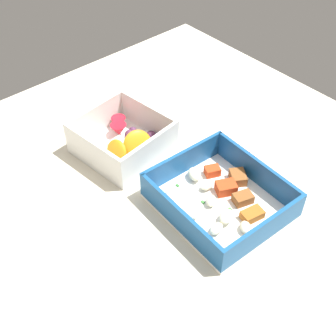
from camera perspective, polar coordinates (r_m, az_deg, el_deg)
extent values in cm
cube|color=beige|center=(75.65, 0.57, -2.14)|extent=(80.00, 80.00, 2.00)
cube|color=white|center=(71.32, 6.42, -4.67)|extent=(19.87, 17.74, 0.60)
cube|color=#19518C|center=(74.09, 1.76, 0.84)|extent=(1.49, 16.76, 4.57)
cube|color=#19518C|center=(65.69, 12.09, -7.86)|extent=(1.49, 16.76, 4.57)
cube|color=#19518C|center=(73.83, 11.18, -0.38)|extent=(17.81, 1.55, 4.57)
cube|color=#19518C|center=(65.69, 1.40, -6.48)|extent=(17.81, 1.55, 4.57)
ellipsoid|color=beige|center=(68.24, 2.88, -5.80)|extent=(3.01, 2.59, 1.27)
ellipsoid|color=beige|center=(70.59, 0.41, -3.43)|extent=(3.35, 3.17, 1.37)
ellipsoid|color=beige|center=(70.30, 5.49, -4.15)|extent=(2.65, 2.79, 1.14)
ellipsoid|color=beige|center=(66.81, 6.16, -7.62)|extent=(2.12, 2.67, 1.19)
ellipsoid|color=beige|center=(67.58, 9.77, -7.40)|extent=(2.79, 2.69, 1.15)
ellipsoid|color=beige|center=(64.65, 6.89, -10.08)|extent=(3.10, 2.70, 1.29)
ellipsoid|color=beige|center=(68.35, 7.62, -5.96)|extent=(3.09, 3.55, 1.48)
ellipsoid|color=beige|center=(73.84, 3.39, -0.77)|extent=(3.52, 3.09, 1.47)
ellipsoid|color=beige|center=(72.46, 4.89, -2.31)|extent=(1.96, 2.39, 1.04)
cube|color=#AD5B1E|center=(69.50, 10.62, -5.83)|extent=(2.71, 3.71, 1.33)
cube|color=brown|center=(74.36, 8.85, -1.18)|extent=(3.85, 3.65, 1.63)
cube|color=brown|center=(71.33, 9.47, -3.82)|extent=(2.93, 3.49, 1.52)
cube|color=red|center=(75.00, 5.64, -0.38)|extent=(2.68, 2.99, 1.47)
cube|color=red|center=(72.34, 7.36, -2.50)|extent=(3.57, 3.89, 1.77)
cube|color=#387A33|center=(70.95, 4.43, -4.32)|extent=(0.60, 0.40, 0.20)
cube|color=#387A33|center=(70.41, 7.84, -5.20)|extent=(0.60, 0.40, 0.20)
cube|color=#387A33|center=(73.20, 1.21, -2.23)|extent=(0.60, 0.40, 0.20)
cube|color=#387A33|center=(67.68, 6.39, -7.73)|extent=(0.60, 0.40, 0.20)
cube|color=white|center=(80.59, -5.67, 2.39)|extent=(15.67, 15.33, 0.60)
cube|color=white|center=(82.68, -9.09, 6.10)|extent=(2.23, 13.72, 5.74)
cube|color=white|center=(74.77, -2.24, 1.91)|extent=(2.23, 13.72, 5.74)
cube|color=white|center=(82.01, -2.50, 6.32)|extent=(12.92, 2.13, 5.74)
cube|color=white|center=(75.46, -9.42, 1.71)|extent=(12.92, 2.13, 5.74)
ellipsoid|color=orange|center=(76.27, -6.55, 2.06)|extent=(4.62, 3.68, 4.42)
ellipsoid|color=orange|center=(76.86, -3.86, 2.99)|extent=(5.04, 5.90, 5.05)
cube|color=#F4EACC|center=(80.75, -9.86, 2.96)|extent=(2.96, 2.56, 1.50)
cube|color=#F4EACC|center=(79.65, -6.40, 2.88)|extent=(2.58, 3.24, 1.80)
sphere|color=#562D4C|center=(81.56, -3.75, 4.10)|extent=(1.49, 1.49, 1.49)
sphere|color=#562D4C|center=(82.82, -4.49, 4.74)|extent=(1.42, 1.42, 1.42)
sphere|color=#562D4C|center=(80.10, -4.34, 3.41)|extent=(1.96, 1.96, 1.96)
sphere|color=#562D4C|center=(81.45, -2.17, 4.19)|extent=(1.67, 1.67, 1.67)
sphere|color=#562D4C|center=(81.50, -4.84, 4.20)|extent=(1.94, 1.94, 1.94)
sphere|color=#562D4C|center=(80.42, -2.82, 3.63)|extent=(1.84, 1.84, 1.84)
cone|color=red|center=(84.33, -6.27, 5.75)|extent=(2.70, 2.70, 2.16)
cone|color=red|center=(82.39, -6.36, 4.77)|extent=(2.96, 2.96, 2.37)
sphere|color=navy|center=(80.42, -0.70, 3.29)|extent=(0.99, 0.99, 0.99)
sphere|color=navy|center=(79.02, -1.02, 2.43)|extent=(1.04, 1.04, 1.04)
sphere|color=navy|center=(79.27, -1.78, 2.57)|extent=(1.04, 1.04, 1.04)
sphere|color=navy|center=(80.19, -1.54, 3.22)|extent=(1.17, 1.17, 1.17)
sphere|color=navy|center=(79.62, -0.23, 2.87)|extent=(1.15, 1.15, 1.15)
sphere|color=navy|center=(78.18, -1.88, 1.86)|extent=(1.04, 1.04, 1.04)
cube|color=#51197A|center=(80.28, 7.81, 2.25)|extent=(7.31, 3.60, 1.20)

